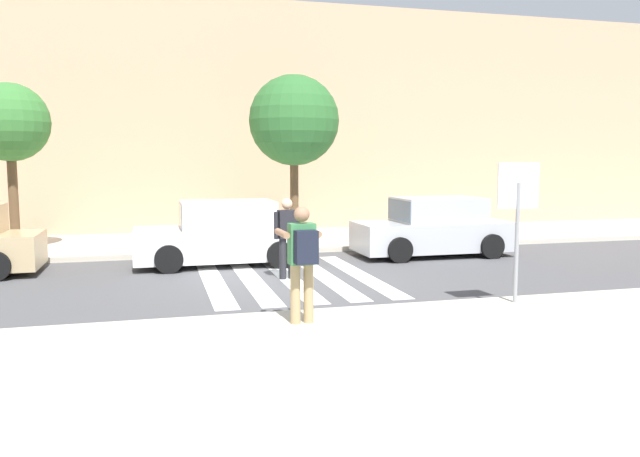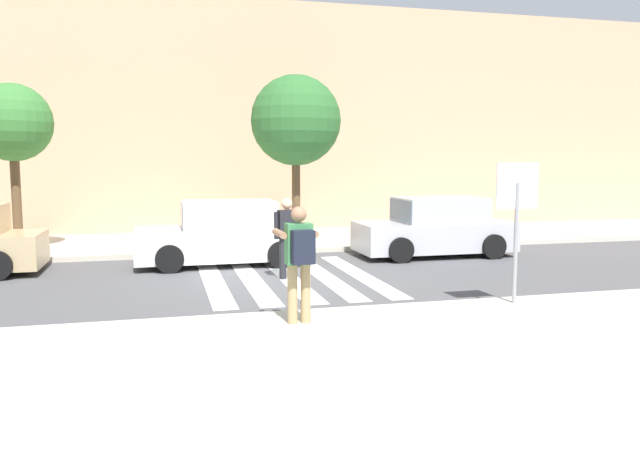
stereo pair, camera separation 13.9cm
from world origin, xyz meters
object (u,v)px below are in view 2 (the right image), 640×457
photographer_with_backpack (299,254)px  pedestrian_crossing (287,234)px  parked_car_white (224,235)px  parked_car_silver (435,229)px  stop_sign (517,202)px  street_tree_west (12,124)px  street_tree_center (296,121)px

photographer_with_backpack → pedestrian_crossing: (0.65, 4.14, -0.19)m
photographer_with_backpack → pedestrian_crossing: 4.20m
photographer_with_backpack → parked_car_white: (-0.47, 6.33, -0.44)m
pedestrian_crossing → parked_car_white: pedestrian_crossing is taller
parked_car_white → parked_car_silver: (5.55, -0.00, 0.00)m
parked_car_white → parked_car_silver: bearing=-0.0°
stop_sign → street_tree_west: street_tree_west is taller
stop_sign → street_tree_center: (-2.00, 8.11, 1.77)m
pedestrian_crossing → photographer_with_backpack: bearing=-98.9°
parked_car_white → photographer_with_backpack: bearing=-85.8°
street_tree_west → street_tree_center: street_tree_center is taller
stop_sign → street_tree_center: street_tree_center is taller
pedestrian_crossing → street_tree_west: size_ratio=0.40×
stop_sign → street_tree_west: 12.76m
pedestrian_crossing → parked_car_white: (-1.12, 2.19, -0.25)m
pedestrian_crossing → parked_car_silver: bearing=26.3°
street_tree_west → street_tree_center: size_ratio=0.92×
stop_sign → photographer_with_backpack: bearing=-173.8°
parked_car_white → parked_car_silver: same height
parked_car_white → parked_car_silver: 5.55m
parked_car_silver → street_tree_center: bearing=146.4°
photographer_with_backpack → street_tree_center: (1.79, 8.52, 2.45)m
street_tree_west → parked_car_silver: bearing=-13.6°
street_tree_center → stop_sign: bearing=-76.2°
pedestrian_crossing → street_tree_west: street_tree_west is taller
parked_car_silver → street_tree_west: street_tree_west is taller
parked_car_silver → pedestrian_crossing: bearing=-153.7°
parked_car_silver → stop_sign: bearing=-102.4°
parked_car_silver → street_tree_center: street_tree_center is taller
photographer_with_backpack → parked_car_white: 6.36m
parked_car_silver → photographer_with_backpack: bearing=-128.8°
pedestrian_crossing → street_tree_center: street_tree_center is taller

